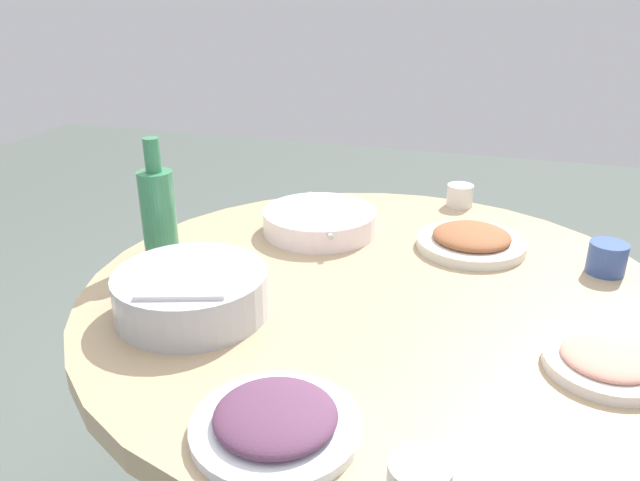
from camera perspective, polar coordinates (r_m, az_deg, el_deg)
The scene contains 9 objects.
round_dining_table at distance 1.29m, azimuth 5.33°, elevation -7.48°, with size 1.19×1.19×0.77m.
rice_bowl at distance 1.16m, azimuth -11.80°, elevation -4.69°, with size 0.28×0.28×0.09m.
soup_bowl at distance 1.50m, azimuth -0.03°, elevation 1.75°, with size 0.28×0.28×0.06m.
dish_shrimp at distance 1.09m, azimuth 24.95°, elevation -10.10°, with size 0.19×0.19×0.04m.
dish_eggplant at distance 0.88m, azimuth -4.12°, elevation -16.28°, with size 0.24×0.24×0.05m.
dish_stirfry at distance 1.45m, azimuth 13.81°, elevation 0.03°, with size 0.25×0.25×0.05m.
green_bottle at distance 1.36m, azimuth -14.70°, elevation 2.43°, with size 0.07×0.07×0.27m.
tea_cup_near at distance 1.42m, azimuth 25.00°, elevation -1.48°, with size 0.08×0.08×0.07m, color #344F8F.
tea_cup_side at distance 1.72m, azimuth 12.80°, elevation 4.08°, with size 0.07×0.07×0.06m, color silver.
Camera 1 is at (-0.22, 1.09, 1.35)m, focal length 34.62 mm.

